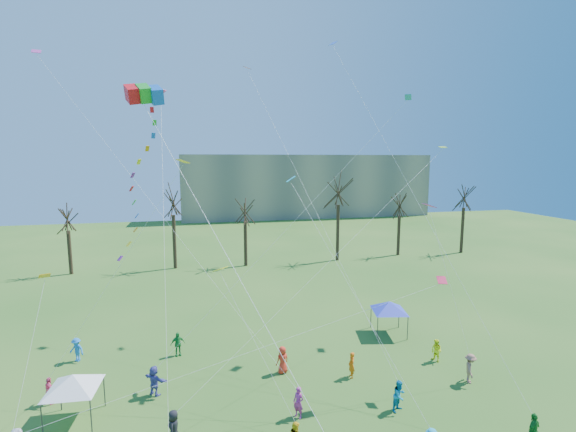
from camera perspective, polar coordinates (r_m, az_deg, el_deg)
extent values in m
cube|color=gray|center=(100.35, 2.49, 4.37)|extent=(60.00, 14.00, 15.00)
cylinder|color=black|center=(55.50, -28.61, -4.58)|extent=(0.44, 0.44, 5.37)
cylinder|color=black|center=(53.20, -15.85, -3.56)|extent=(0.44, 0.44, 6.91)
cylinder|color=black|center=(52.82, -6.06, -3.96)|extent=(0.44, 0.44, 5.86)
cylinder|color=black|center=(55.67, 7.09, -2.38)|extent=(0.44, 0.44, 7.73)
cylinder|color=black|center=(60.65, 15.46, -2.68)|extent=(0.44, 0.44, 5.80)
cylinder|color=black|center=(65.27, 23.54, -1.87)|extent=(0.44, 0.44, 6.79)
cube|color=red|center=(25.24, -21.27, 15.85)|extent=(0.97, 1.45, 1.31)
cube|color=#15A024|center=(25.16, -19.80, 15.95)|extent=(0.97, 1.45, 1.31)
cube|color=blue|center=(25.10, -18.31, 16.04)|extent=(0.97, 1.45, 1.31)
cylinder|color=white|center=(19.20, -9.08, -4.86)|extent=(0.02, 0.02, 20.06)
cylinder|color=#3F3F44|center=(25.56, -31.61, -23.57)|extent=(0.07, 0.07, 1.86)
cylinder|color=#3F3F44|center=(24.81, -26.22, -24.19)|extent=(0.07, 0.07, 1.86)
cylinder|color=#3F3F44|center=(27.40, -29.64, -21.18)|extent=(0.07, 0.07, 1.86)
cylinder|color=#3F3F44|center=(26.71, -24.66, -21.65)|extent=(0.07, 0.07, 1.86)
pyramid|color=white|center=(25.46, -28.24, -20.03)|extent=(3.54, 3.54, 0.80)
cylinder|color=#3F3F44|center=(32.79, 12.62, -15.34)|extent=(0.07, 0.07, 1.88)
cylinder|color=#3F3F44|center=(33.39, 16.65, -15.05)|extent=(0.07, 0.07, 1.88)
cylinder|color=#3F3F44|center=(34.89, 11.71, -13.85)|extent=(0.07, 0.07, 1.88)
cylinder|color=#3F3F44|center=(35.45, 15.49, -13.62)|extent=(0.07, 0.07, 1.88)
pyramid|color=blue|center=(33.62, 14.20, -12.33)|extent=(3.51, 3.51, 0.81)
imported|color=#1A7726|center=(24.97, 31.54, -24.53)|extent=(1.10, 0.78, 1.74)
imported|color=black|center=(22.82, -15.94, -26.94)|extent=(0.71, 0.94, 1.74)
imported|color=#AD2B86|center=(23.83, 1.49, -24.98)|extent=(0.72, 0.74, 1.71)
imported|color=#0C84B2|center=(25.09, 15.57, -23.39)|extent=(1.06, 0.98, 1.75)
imported|color=#956451|center=(29.05, 24.49, -19.13)|extent=(1.19, 1.38, 1.86)
imported|color=#F95388|center=(28.32, -30.81, -20.58)|extent=(0.88, 0.98, 1.60)
imported|color=#4D4CA4|center=(26.77, -18.49, -21.32)|extent=(1.62, 1.47, 1.80)
imported|color=red|center=(27.76, -0.79, -19.77)|extent=(1.02, 0.84, 1.79)
imported|color=#E8590C|center=(27.59, 9.02, -20.21)|extent=(0.44, 0.63, 1.66)
imported|color=#F4FF1A|center=(30.87, 20.35, -17.53)|extent=(0.81, 0.91, 1.57)
imported|color=blue|center=(32.59, -27.86, -16.46)|extent=(1.25, 1.06, 1.67)
imported|color=#1E8B37|center=(30.88, -15.42, -17.14)|extent=(1.08, 0.66, 1.72)
cube|color=orange|center=(21.29, -31.33, -7.27)|extent=(0.64, 0.69, 0.30)
cylinder|color=white|center=(21.03, -33.33, -18.28)|extent=(0.01, 0.01, 7.91)
cube|color=#DD2490|center=(29.27, -17.65, 16.40)|extent=(0.79, 0.79, 0.32)
cylinder|color=white|center=(22.33, -17.21, -2.77)|extent=(0.01, 0.01, 21.66)
cube|color=#CDD916|center=(20.33, -9.62, -7.45)|extent=(0.80, 0.78, 0.26)
cylinder|color=white|center=(20.43, -4.40, -18.01)|extent=(0.01, 0.01, 7.98)
cube|color=#1BB9CF|center=(25.81, 0.42, 5.28)|extent=(0.63, 0.56, 0.40)
cylinder|color=white|center=(22.60, 8.76, -9.81)|extent=(0.01, 0.01, 15.55)
cube|color=blue|center=(37.83, 6.43, 23.23)|extent=(0.80, 0.77, 0.41)
cylinder|color=white|center=(28.16, 16.33, 5.07)|extent=(0.01, 0.01, 29.94)
cube|color=#CF1942|center=(26.12, 21.03, -8.50)|extent=(0.74, 0.81, 0.32)
cylinder|color=white|center=(22.28, -4.05, -18.28)|extent=(0.01, 0.01, 23.12)
cube|color=#8BCE30|center=(35.21, 21.15, 9.12)|extent=(0.71, 0.83, 0.16)
cylinder|color=white|center=(26.28, 7.63, -4.72)|extent=(0.01, 0.01, 26.93)
cube|color=#B8349F|center=(34.72, -32.18, 19.22)|extent=(0.72, 0.81, 0.38)
cylinder|color=white|center=(26.06, -18.93, 1.98)|extent=(0.01, 0.01, 28.12)
cube|color=#EF4E0C|center=(36.63, -5.81, 20.23)|extent=(0.72, 0.72, 0.25)
cylinder|color=white|center=(28.24, 2.75, 3.17)|extent=(0.01, 0.01, 26.76)
cube|color=#EB27A1|center=(25.70, 19.46, 1.41)|extent=(0.75, 0.60, 0.26)
cylinder|color=white|center=(26.86, 22.08, -9.12)|extent=(0.01, 0.01, 9.82)
cube|color=yellow|center=(22.51, -14.72, 7.54)|extent=(0.78, 0.73, 0.23)
cylinder|color=white|center=(24.36, -23.50, -7.68)|extent=(0.01, 0.01, 14.43)
cube|color=#1880B4|center=(33.26, 16.71, 15.88)|extent=(0.72, 0.74, 0.38)
cylinder|color=white|center=(27.13, 1.36, -0.25)|extent=(0.01, 0.01, 25.86)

